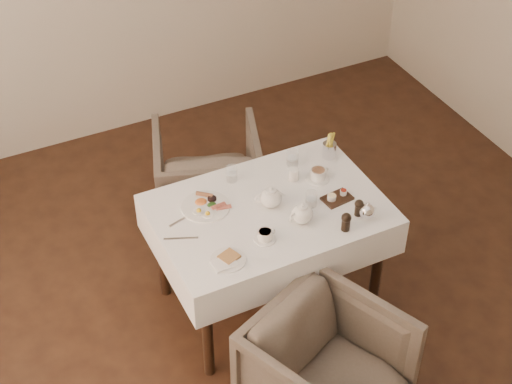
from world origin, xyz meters
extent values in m
plane|color=black|center=(0.00, 0.00, 0.00)|extent=(5.00, 5.00, 0.00)
cube|color=black|center=(-0.08, 0.32, 0.72)|extent=(1.20, 0.80, 0.04)
cube|color=white|center=(-0.08, 0.32, 0.64)|extent=(1.28, 0.88, 0.23)
cylinder|color=black|center=(-0.62, 0.66, 0.35)|extent=(0.06, 0.06, 0.70)
cylinder|color=black|center=(0.46, 0.66, 0.35)|extent=(0.06, 0.06, 0.70)
cylinder|color=black|center=(-0.62, -0.02, 0.35)|extent=(0.06, 0.06, 0.70)
cylinder|color=black|center=(0.46, -0.02, 0.35)|extent=(0.06, 0.06, 0.70)
imported|color=brown|center=(-0.16, -0.51, 0.33)|extent=(0.93, 0.94, 0.66)
imported|color=brown|center=(-0.06, 1.25, 0.32)|extent=(0.89, 0.90, 0.65)
cylinder|color=white|center=(-0.39, 0.48, 0.76)|extent=(0.27, 0.27, 0.01)
ellipsoid|color=orange|center=(-0.40, 0.53, 0.77)|extent=(0.07, 0.06, 0.02)
cylinder|color=brown|center=(-0.36, 0.57, 0.78)|extent=(0.09, 0.08, 0.03)
cylinder|color=black|center=(-0.34, 0.52, 0.77)|extent=(0.05, 0.05, 0.02)
cube|color=maroon|center=(-0.32, 0.43, 0.77)|extent=(0.09, 0.05, 0.01)
ellipsoid|color=#264C19|center=(-0.36, 0.48, 0.77)|extent=(0.05, 0.05, 0.02)
cylinder|color=white|center=(-0.45, 0.05, 0.76)|extent=(0.19, 0.19, 0.01)
cube|color=#985B31|center=(-0.44, 0.06, 0.77)|extent=(0.12, 0.11, 0.01)
cube|color=white|center=(-0.48, 0.03, 0.77)|extent=(0.12, 0.09, 0.02)
cylinder|color=white|center=(0.17, 0.49, 0.79)|extent=(0.08, 0.08, 0.07)
cylinder|color=white|center=(-0.21, 0.10, 0.76)|extent=(0.12, 0.12, 0.01)
cylinder|color=white|center=(-0.21, 0.10, 0.79)|extent=(0.08, 0.08, 0.05)
cylinder|color=#8C5E3F|center=(-0.21, 0.10, 0.81)|extent=(0.07, 0.07, 0.00)
cylinder|color=white|center=(0.30, 0.43, 0.76)|extent=(0.14, 0.14, 0.01)
cylinder|color=white|center=(0.30, 0.43, 0.79)|extent=(0.10, 0.10, 0.06)
cylinder|color=#8C5E3F|center=(0.30, 0.43, 0.82)|extent=(0.08, 0.08, 0.00)
cylinder|color=silver|center=(-0.16, 0.64, 0.80)|extent=(0.07, 0.07, 0.09)
cylinder|color=silver|center=(0.15, 0.24, 0.80)|extent=(0.08, 0.08, 0.09)
cylinder|color=silver|center=(0.23, 0.61, 0.80)|extent=(0.08, 0.08, 0.10)
cube|color=black|center=(0.30, 0.22, 0.76)|extent=(0.18, 0.13, 0.01)
cylinder|color=white|center=(0.27, 0.22, 0.78)|extent=(0.05, 0.05, 0.03)
cylinder|color=maroon|center=(0.35, 0.23, 0.78)|extent=(0.04, 0.04, 0.03)
cylinder|color=silver|center=(0.46, 0.58, 0.80)|extent=(0.08, 0.08, 0.10)
cube|color=silver|center=(-0.54, 0.45, 0.76)|extent=(0.18, 0.07, 0.00)
cube|color=silver|center=(-0.61, 0.31, 0.76)|extent=(0.18, 0.08, 0.00)
camera|label=1|loc=(-1.59, -2.60, 3.62)|focal=55.00mm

